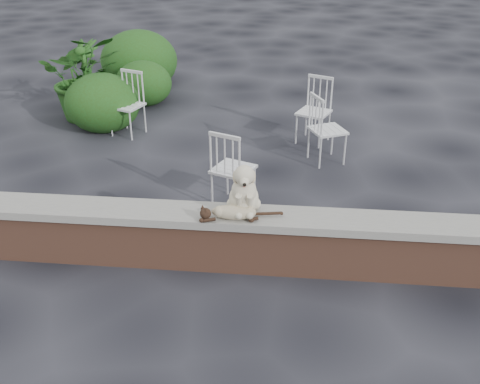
# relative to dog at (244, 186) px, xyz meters

# --- Properties ---
(ground) EXTENTS (60.00, 60.00, 0.00)m
(ground) POSITION_rel_dog_xyz_m (-0.20, -0.05, -0.84)
(ground) COLOR black
(ground) RESTS_ON ground
(brick_wall) EXTENTS (6.00, 0.30, 0.50)m
(brick_wall) POSITION_rel_dog_xyz_m (-0.20, -0.05, -0.59)
(brick_wall) COLOR brown
(brick_wall) RESTS_ON ground
(capstone) EXTENTS (6.20, 0.40, 0.08)m
(capstone) POSITION_rel_dog_xyz_m (-0.20, -0.05, -0.30)
(capstone) COLOR slate
(capstone) RESTS_ON brick_wall
(dog) EXTENTS (0.39, 0.49, 0.53)m
(dog) POSITION_rel_dog_xyz_m (0.00, 0.00, 0.00)
(dog) COLOR beige
(dog) RESTS_ON capstone
(cat) EXTENTS (0.92, 0.32, 0.15)m
(cat) POSITION_rel_dog_xyz_m (-0.08, -0.15, -0.19)
(cat) COLOR tan
(cat) RESTS_ON capstone
(chair_d) EXTENTS (0.74, 0.74, 0.94)m
(chair_d) POSITION_rel_dog_xyz_m (0.72, 3.16, -0.37)
(chair_d) COLOR white
(chair_d) RESTS_ON ground
(chair_c) EXTENTS (0.73, 0.73, 0.94)m
(chair_c) POSITION_rel_dog_xyz_m (-0.23, 1.16, -0.37)
(chair_c) COLOR white
(chair_c) RESTS_ON ground
(chair_e) EXTENTS (0.74, 0.74, 0.94)m
(chair_e) POSITION_rel_dog_xyz_m (0.89, 2.48, -0.37)
(chair_e) COLOR white
(chair_e) RESTS_ON ground
(chair_b) EXTENTS (0.72, 0.72, 0.94)m
(chair_b) POSITION_rel_dog_xyz_m (-2.04, 3.18, -0.37)
(chair_b) COLOR white
(chair_b) RESTS_ON ground
(potted_plant_a) EXTENTS (1.55, 1.46, 1.36)m
(potted_plant_a) POSITION_rel_dog_xyz_m (-2.91, 3.81, -0.16)
(potted_plant_a) COLOR #224212
(potted_plant_a) RESTS_ON ground
(potted_plant_b) EXTENTS (0.92, 0.92, 1.18)m
(potted_plant_b) POSITION_rel_dog_xyz_m (-3.01, 4.13, -0.26)
(potted_plant_b) COLOR #224212
(potted_plant_b) RESTS_ON ground
(shrubbery) EXTENTS (1.50, 3.34, 1.12)m
(shrubbery) POSITION_rel_dog_xyz_m (-2.42, 4.77, -0.39)
(shrubbery) COLOR #224212
(shrubbery) RESTS_ON ground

